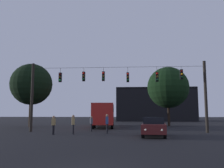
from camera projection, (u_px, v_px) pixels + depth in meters
ground_plane at (120, 127)px, 31.28m from camera, size 168.00×168.00×0.00m
overhead_signal_span at (117, 89)px, 23.43m from camera, size 17.38×0.44×6.88m
city_bus at (104, 113)px, 32.00m from camera, size 3.14×11.13×3.00m
car_near_right at (154, 126)px, 18.90m from camera, size 2.24×4.47×1.52m
pedestrian_crossing_left at (73, 123)px, 20.87m from camera, size 0.33×0.41×1.68m
pedestrian_crossing_center at (91, 123)px, 24.32m from camera, size 0.34×0.42×1.53m
pedestrian_crossing_right at (53, 124)px, 20.49m from camera, size 0.26×0.38×1.61m
pedestrian_near_bus at (107, 122)px, 21.57m from camera, size 0.25×0.37×1.74m
corner_building at (154, 105)px, 58.74m from camera, size 17.92×13.11×7.64m
tree_left_silhouette at (31, 84)px, 32.50m from camera, size 5.62×5.62×8.56m
tree_behind_building at (168, 87)px, 34.61m from camera, size 6.00×6.00×8.55m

